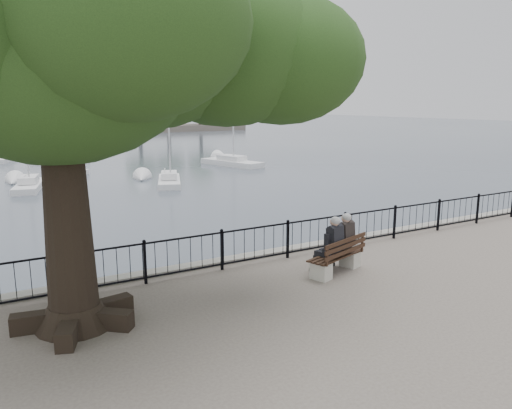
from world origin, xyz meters
TOP-DOWN VIEW (x-y plane):
  - harbor at (0.00, 3.00)m, footprint 260.00×260.00m
  - railing at (0.00, 2.50)m, footprint 22.06×0.06m
  - bench at (1.40, 0.85)m, footprint 1.86×1.05m
  - person_left at (1.16, 0.88)m, footprint 0.58×0.81m
  - person_right at (1.64, 1.03)m, footprint 0.58×0.81m
  - tree at (-4.08, 1.10)m, footprint 10.16×7.09m
  - lion_monument at (2.00, 49.93)m, footprint 5.86×5.86m
  - sailboat_b at (-3.34, 24.47)m, footprint 2.44×5.04m
  - sailboat_c at (4.71, 21.91)m, footprint 2.93×4.99m
  - sailboat_d at (12.67, 28.59)m, footprint 3.30×6.26m
  - sailboat_f at (0.13, 31.30)m, footprint 2.10×4.82m
  - sailboat_h at (-3.61, 41.61)m, footprint 2.89×4.93m
  - far_shore at (25.54, 79.46)m, footprint 30.00×8.60m

SIDE VIEW (x-z plane):
  - sailboat_f at x=0.13m, z-range -5.41..4.02m
  - sailboat_c at x=4.71m, z-range -5.52..4.13m
  - sailboat_d at x=12.67m, z-range -6.34..4.97m
  - sailboat_h at x=-3.61m, z-range -5.95..4.61m
  - sailboat_b at x=-3.34m, z-range -6.03..4.70m
  - harbor at x=0.00m, z-range -1.10..0.10m
  - bench at x=1.40m, z-range -0.14..0.80m
  - railing at x=0.00m, z-range 0.06..1.06m
  - person_left at x=1.16m, z-range -0.06..1.43m
  - person_right at x=1.64m, z-range -0.06..1.43m
  - lion_monument at x=2.00m, z-range -3.17..5.51m
  - far_shore at x=25.54m, z-range -1.59..7.59m
  - tree at x=-4.08m, z-range 1.31..9.60m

